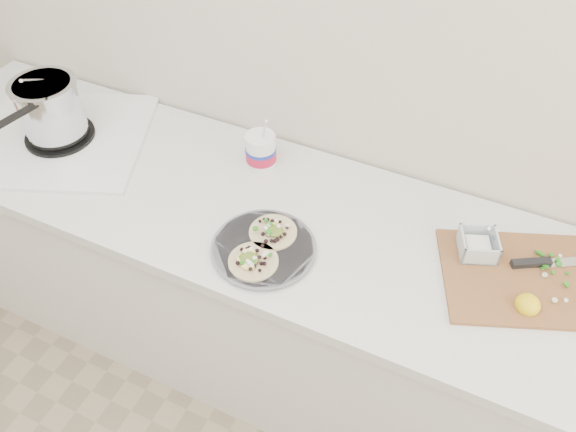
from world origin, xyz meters
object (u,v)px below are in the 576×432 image
at_px(stove, 54,119).
at_px(taco_plate, 263,246).
at_px(cutboard, 526,272).
at_px(tub, 261,149).

bearing_deg(stove, taco_plate, -31.72).
distance_m(stove, cutboard, 1.55).
height_order(taco_plate, tub, tub).
bearing_deg(tub, taco_plate, -62.29).
relative_size(taco_plate, cutboard, 0.55).
distance_m(stove, tub, 0.71).
distance_m(taco_plate, cutboard, 0.72).
bearing_deg(cutboard, tub, 151.64).
height_order(stove, taco_plate, stove).
height_order(stove, tub, stove).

